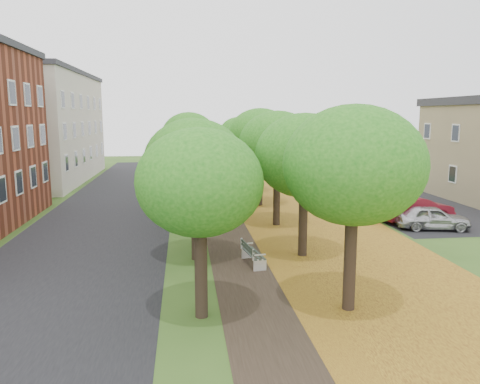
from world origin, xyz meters
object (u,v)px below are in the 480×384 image
object	(u,v)px
car_red	(415,209)
car_white	(368,192)
bench	(252,254)
car_grey	(380,195)
car_silver	(433,218)

from	to	relation	value
car_red	car_white	xyz separation A→B (m)	(0.00, 7.23, -0.14)
bench	car_grey	world-z (taller)	car_grey
car_white	bench	bearing A→B (deg)	121.42
car_white	car_red	bearing A→B (deg)	158.90
bench	car_red	distance (m)	12.89
bench	car_silver	distance (m)	11.93
bench	car_grey	size ratio (longest dim) A/B	0.39
car_grey	car_white	size ratio (longest dim) A/B	1.16
bench	car_grey	xyz separation A→B (m)	(10.86, 11.96, 0.27)
car_grey	car_silver	bearing A→B (deg)	-164.67
car_silver	car_grey	xyz separation A→B (m)	(0.00, 7.04, 0.08)
car_red	car_grey	world-z (taller)	car_red
car_red	car_grey	bearing A→B (deg)	-11.57
bench	car_white	distance (m)	17.85
car_red	bench	bearing A→B (deg)	110.97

